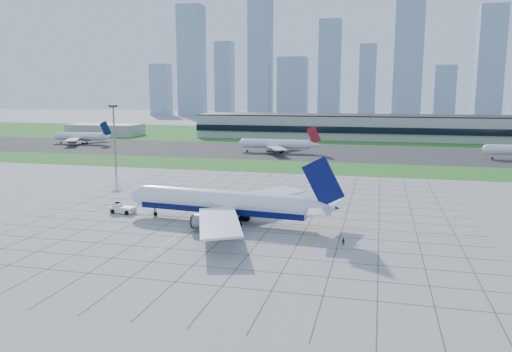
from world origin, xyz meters
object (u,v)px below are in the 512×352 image
(light_mast, at_px, (114,129))
(distant_jet_0, at_px, (81,136))
(airliner, at_px, (224,203))
(crew_far, at_px, (343,242))
(pushback_tug, at_px, (122,209))
(distant_jet_1, at_px, (277,144))
(crew_near, at_px, (155,212))

(light_mast, bearing_deg, distant_jet_0, 129.61)
(airliner, height_order, crew_far, airliner)
(airliner, distance_m, pushback_tug, 28.41)
(crew_far, xyz_separation_m, distant_jet_1, (-44.40, 150.70, 3.71))
(pushback_tug, relative_size, distant_jet_1, 0.22)
(crew_far, bearing_deg, light_mast, 149.57)
(crew_near, relative_size, distant_jet_1, 0.04)
(airliner, relative_size, pushback_tug, 5.79)
(distant_jet_0, bearing_deg, crew_near, -51.82)
(light_mast, xyz_separation_m, airliner, (66.26, -66.98, -11.58))
(crew_far, height_order, distant_jet_0, distant_jet_0)
(airliner, bearing_deg, light_mast, 140.08)
(airliner, xyz_separation_m, distant_jet_0, (-138.08, 153.77, -0.12))
(distant_jet_1, bearing_deg, crew_near, -91.33)
(light_mast, distance_m, crew_near, 81.99)
(light_mast, xyz_separation_m, crew_near, (47.55, -65.02, -15.28))
(crew_near, distance_m, distant_jet_0, 193.15)
(crew_near, distance_m, crew_far, 49.54)
(light_mast, distance_m, airliner, 94.93)
(crew_near, bearing_deg, distant_jet_0, 90.04)
(airliner, bearing_deg, pushback_tug, -179.54)
(distant_jet_0, xyz_separation_m, distant_jet_1, (122.55, -14.88, 0.00))
(crew_far, bearing_deg, airliner, 166.95)
(distant_jet_1, bearing_deg, airliner, -83.62)
(light_mast, height_order, pushback_tug, light_mast)
(crew_near, height_order, crew_far, crew_near)
(crew_near, height_order, distant_jet_0, distant_jet_0)
(pushback_tug, distance_m, distant_jet_0, 187.12)
(pushback_tug, height_order, distant_jet_0, distant_jet_0)
(distant_jet_1, bearing_deg, pushback_tug, -95.26)
(light_mast, xyz_separation_m, distant_jet_1, (50.74, 71.90, -11.70))
(airliner, xyz_separation_m, distant_jet_1, (-15.53, 138.88, -0.12))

